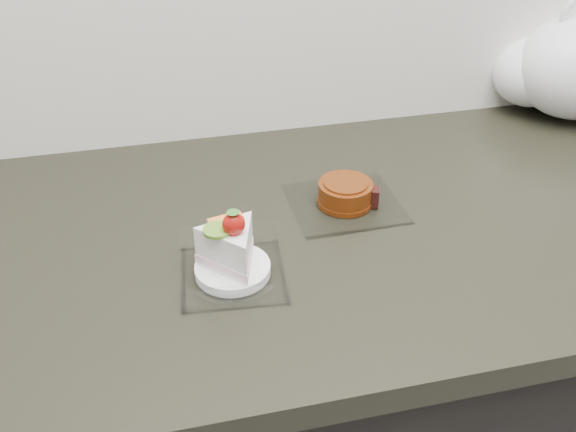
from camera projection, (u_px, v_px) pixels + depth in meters
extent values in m
cube|color=black|center=(343.00, 419.00, 1.23)|extent=(2.00, 0.60, 0.86)
cube|color=black|center=(357.00, 229.00, 0.97)|extent=(2.04, 0.64, 0.04)
cube|color=white|center=(233.00, 274.00, 0.85)|extent=(0.15, 0.15, 0.00)
cylinder|color=white|center=(233.00, 269.00, 0.85)|extent=(0.10, 0.10, 0.01)
ellipsoid|color=#A8180B|center=(234.00, 224.00, 0.79)|extent=(0.03, 0.02, 0.03)
cone|color=#2D7223|center=(233.00, 215.00, 0.79)|extent=(0.02, 0.02, 0.01)
cylinder|color=olive|center=(217.00, 230.00, 0.80)|extent=(0.04, 0.04, 0.00)
cube|color=orange|center=(226.00, 219.00, 0.82)|extent=(0.05, 0.03, 0.00)
cube|color=white|center=(345.00, 203.00, 0.99)|extent=(0.17, 0.16, 0.00)
cylinder|color=#622A0B|center=(345.00, 193.00, 0.98)|extent=(0.10, 0.10, 0.04)
cylinder|color=#622A0B|center=(345.00, 201.00, 0.99)|extent=(0.10, 0.10, 0.01)
cylinder|color=#622A0B|center=(346.00, 183.00, 0.97)|extent=(0.08, 0.08, 0.00)
cube|color=black|center=(371.00, 197.00, 0.98)|extent=(0.03, 0.03, 0.03)
ellipsoid|color=white|center=(533.00, 72.00, 1.23)|extent=(0.19, 0.18, 0.13)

